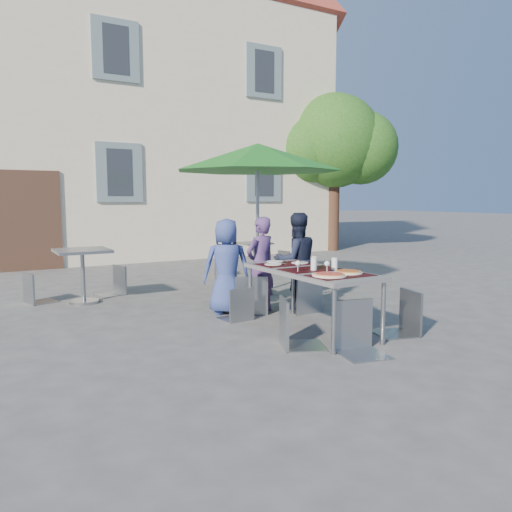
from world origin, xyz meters
TOP-DOWN VIEW (x-y plane):
  - ground at (0.00, 0.00)m, footprint 90.00×90.00m
  - building at (-0.00, 11.50)m, footprint 13.60×8.20m
  - tree at (6.55, 7.54)m, footprint 3.60×3.00m
  - dining_table at (0.31, 0.25)m, footprint 0.80×1.85m
  - pizza_near_left at (0.16, -0.29)m, footprint 0.38×0.38m
  - pizza_near_right at (0.48, -0.23)m, footprint 0.33×0.33m
  - glassware at (0.35, 0.15)m, footprint 0.53×0.38m
  - place_settings at (0.32, 0.87)m, footprint 0.64×0.49m
  - child_0 at (-0.14, 1.58)m, footprint 0.75×0.62m
  - child_1 at (0.31, 1.43)m, footprint 0.55×0.42m
  - child_2 at (0.88, 1.37)m, footprint 0.73×0.49m
  - chair_0 at (-0.20, 1.14)m, footprint 0.40×0.41m
  - chair_1 at (0.13, 1.39)m, footprint 0.60×0.60m
  - chair_2 at (0.83, 1.06)m, footprint 0.43×0.44m
  - chair_3 at (-0.24, -0.20)m, footprint 0.59×0.59m
  - chair_4 at (1.17, -0.41)m, footprint 0.53×0.53m
  - chair_5 at (0.23, -0.68)m, footprint 0.54×0.54m
  - patio_umbrella at (0.98, 2.66)m, footprint 2.78×2.78m
  - cafe_table_0 at (-1.72, 3.29)m, footprint 0.77×0.77m
  - bg_chair_l_0 at (-2.36, 3.65)m, footprint 0.49×0.49m
  - bg_chair_r_0 at (-1.13, 3.76)m, footprint 0.49×0.49m
  - cafe_table_1 at (2.02, 4.58)m, footprint 0.62×0.62m
  - bg_chair_l_1 at (1.14, 4.40)m, footprint 0.56×0.55m
  - bg_chair_r_1 at (2.68, 4.55)m, footprint 0.44×0.43m

SIDE VIEW (x-z plane):
  - ground at x=0.00m, z-range 0.00..0.00m
  - cafe_table_1 at x=2.02m, z-range 0.09..0.76m
  - chair_0 at x=-0.20m, z-range 0.07..0.91m
  - bg_chair_r_1 at x=2.68m, z-range 0.07..0.93m
  - bg_chair_l_0 at x=-2.36m, z-range 0.07..0.96m
  - bg_chair_r_0 at x=-1.13m, z-range 0.07..0.98m
  - bg_chair_l_1 at x=1.14m, z-range 0.08..1.02m
  - chair_2 at x=0.83m, z-range 0.08..1.02m
  - chair_4 at x=1.17m, z-range 0.09..1.07m
  - chair_3 at x=-0.24m, z-range 0.09..1.09m
  - cafe_table_0 at x=-1.72m, z-range 0.18..1.01m
  - chair_1 at x=0.13m, z-range 0.09..1.11m
  - chair_5 at x=0.23m, z-range 0.09..1.11m
  - child_0 at x=-0.14m, z-range 0.00..1.32m
  - child_1 at x=0.31m, z-range 0.00..1.34m
  - child_2 at x=0.88m, z-range 0.00..1.39m
  - dining_table at x=0.31m, z-range 0.32..1.07m
  - place_settings at x=0.32m, z-range 0.76..0.77m
  - pizza_near_right at x=0.48m, z-range 0.75..0.78m
  - pizza_near_left at x=0.16m, z-range 0.75..0.78m
  - glassware at x=0.35m, z-range 0.75..0.90m
  - patio_umbrella at x=0.98m, z-range 1.00..3.49m
  - tree at x=6.55m, z-range 0.90..5.60m
  - building at x=0.00m, z-range -0.70..10.40m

